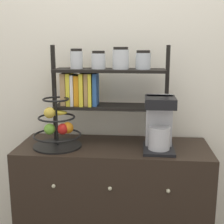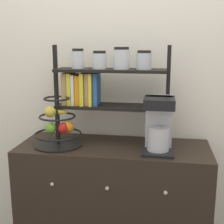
% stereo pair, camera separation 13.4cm
% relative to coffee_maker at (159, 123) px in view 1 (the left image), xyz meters
% --- Properties ---
extents(wall_back, '(7.00, 0.05, 2.60)m').
position_rel_coffee_maker_xyz_m(wall_back, '(-0.29, 0.32, 0.29)').
color(wall_back, silver).
rests_on(wall_back, ground_plane).
extents(sideboard, '(1.23, 0.48, 0.84)m').
position_rel_coffee_maker_xyz_m(sideboard, '(-0.29, 0.04, -0.59)').
color(sideboard, black).
rests_on(sideboard, ground_plane).
extents(coffee_maker, '(0.19, 0.24, 0.34)m').
position_rel_coffee_maker_xyz_m(coffee_maker, '(0.00, 0.00, 0.00)').
color(coffee_maker, black).
rests_on(coffee_maker, sideboard).
extents(fruit_stand, '(0.31, 0.31, 0.37)m').
position_rel_coffee_maker_xyz_m(fruit_stand, '(-0.64, -0.00, -0.05)').
color(fruit_stand, black).
rests_on(fruit_stand, sideboard).
extents(shelf_hutch, '(0.76, 0.20, 0.64)m').
position_rel_coffee_maker_xyz_m(shelf_hutch, '(-0.38, 0.12, 0.24)').
color(shelf_hutch, black).
rests_on(shelf_hutch, sideboard).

